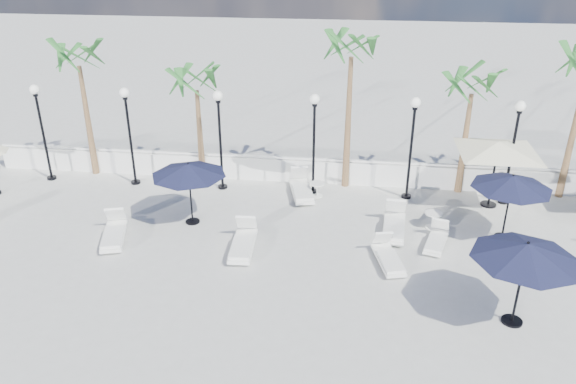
# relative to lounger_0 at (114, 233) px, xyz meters

# --- Properties ---
(ground) EXTENTS (100.00, 100.00, 0.00)m
(ground) POSITION_rel_lounger_0_xyz_m (6.07, -2.17, -0.25)
(ground) COLOR #A8A8A2
(ground) RESTS_ON ground
(balustrade) EXTENTS (26.00, 0.30, 1.01)m
(balustrade) POSITION_rel_lounger_0_xyz_m (6.07, 5.33, 0.22)
(balustrade) COLOR silver
(balustrade) RESTS_ON ground
(lamppost_0) EXTENTS (0.36, 0.36, 3.84)m
(lamppost_0) POSITION_rel_lounger_0_xyz_m (-4.43, 4.33, 2.24)
(lamppost_0) COLOR black
(lamppost_0) RESTS_ON ground
(lamppost_1) EXTENTS (0.36, 0.36, 3.84)m
(lamppost_1) POSITION_rel_lounger_0_xyz_m (-0.93, 4.33, 2.24)
(lamppost_1) COLOR black
(lamppost_1) RESTS_ON ground
(lamppost_2) EXTENTS (0.36, 0.36, 3.84)m
(lamppost_2) POSITION_rel_lounger_0_xyz_m (2.57, 4.33, 2.24)
(lamppost_2) COLOR black
(lamppost_2) RESTS_ON ground
(lamppost_3) EXTENTS (0.36, 0.36, 3.84)m
(lamppost_3) POSITION_rel_lounger_0_xyz_m (6.07, 4.33, 2.24)
(lamppost_3) COLOR black
(lamppost_3) RESTS_ON ground
(lamppost_4) EXTENTS (0.36, 0.36, 3.84)m
(lamppost_4) POSITION_rel_lounger_0_xyz_m (9.57, 4.33, 2.24)
(lamppost_4) COLOR black
(lamppost_4) RESTS_ON ground
(lamppost_5) EXTENTS (0.36, 0.36, 3.84)m
(lamppost_5) POSITION_rel_lounger_0_xyz_m (13.07, 4.33, 2.24)
(lamppost_5) COLOR black
(lamppost_5) RESTS_ON ground
(palm_0) EXTENTS (2.60, 2.60, 5.50)m
(palm_0) POSITION_rel_lounger_0_xyz_m (-2.93, 5.13, 4.28)
(palm_0) COLOR brown
(palm_0) RESTS_ON ground
(palm_1) EXTENTS (2.60, 2.60, 4.70)m
(palm_1) POSITION_rel_lounger_0_xyz_m (1.57, 5.13, 3.50)
(palm_1) COLOR brown
(palm_1) RESTS_ON ground
(palm_2) EXTENTS (2.60, 2.60, 6.10)m
(palm_2) POSITION_rel_lounger_0_xyz_m (7.27, 5.13, 4.86)
(palm_2) COLOR brown
(palm_2) RESTS_ON ground
(palm_3) EXTENTS (2.60, 2.60, 4.90)m
(palm_3) POSITION_rel_lounger_0_xyz_m (11.57, 5.13, 3.70)
(palm_3) COLOR brown
(palm_3) RESTS_ON ground
(lounger_0) EXTENTS (1.17, 2.11, 0.75)m
(lounger_0) POSITION_rel_lounger_0_xyz_m (0.00, 0.00, 0.00)
(lounger_0) COLOR white
(lounger_0) RESTS_ON ground
(lounger_2) EXTENTS (0.78, 2.10, 0.78)m
(lounger_2) POSITION_rel_lounger_0_xyz_m (4.25, -0.11, 0.01)
(lounger_2) COLOR white
(lounger_2) RESTS_ON ground
(lounger_3) EXTENTS (1.01, 1.91, 0.68)m
(lounger_3) POSITION_rel_lounger_0_xyz_m (8.71, -0.35, -0.02)
(lounger_3) COLOR white
(lounger_3) RESTS_ON ground
(lounger_4) EXTENTS (0.89, 2.19, 0.80)m
(lounger_4) POSITION_rel_lounger_0_xyz_m (8.98, 1.60, 0.02)
(lounger_4) COLOR white
(lounger_4) RESTS_ON ground
(lounger_5) EXTENTS (1.17, 2.24, 0.80)m
(lounger_5) POSITION_rel_lounger_0_xyz_m (5.66, 4.05, 0.02)
(lounger_5) COLOR white
(lounger_5) RESTS_ON ground
(lounger_6) EXTENTS (0.99, 1.74, 0.62)m
(lounger_6) POSITION_rel_lounger_0_xyz_m (10.28, 0.90, -0.04)
(lounger_6) COLOR white
(lounger_6) RESTS_ON ground
(side_table_1) EXTENTS (0.55, 0.55, 0.53)m
(side_table_1) POSITION_rel_lounger_0_xyz_m (6.26, 4.03, 0.07)
(side_table_1) COLOR white
(side_table_1) RESTS_ON ground
(side_table_2) EXTENTS (0.59, 0.59, 0.57)m
(side_table_2) POSITION_rel_lounger_0_xyz_m (10.28, 2.07, 0.09)
(side_table_2) COLOR white
(side_table_2) RESTS_ON ground
(parasol_navy_left) EXTENTS (2.51, 2.51, 2.21)m
(parasol_navy_left) POSITION_rel_lounger_0_xyz_m (2.18, 1.48, 1.70)
(parasol_navy_left) COLOR black
(parasol_navy_left) RESTS_ON ground
(parasol_navy_mid) EXTENTS (2.51, 2.51, 2.25)m
(parasol_navy_mid) POSITION_rel_lounger_0_xyz_m (12.47, 1.67, 1.73)
(parasol_navy_mid) COLOR black
(parasol_navy_mid) RESTS_ON ground
(parasol_navy_right) EXTENTS (2.67, 2.67, 2.39)m
(parasol_navy_right) POSITION_rel_lounger_0_xyz_m (11.77, -2.75, 1.85)
(parasol_navy_right) COLOR black
(parasol_navy_right) RESTS_ON ground
(parasol_cream_sq_b) EXTENTS (5.29, 5.29, 2.65)m
(parasol_cream_sq_b) POSITION_rel_lounger_0_xyz_m (12.49, 4.03, 2.20)
(parasol_cream_sq_b) COLOR black
(parasol_cream_sq_b) RESTS_ON ground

